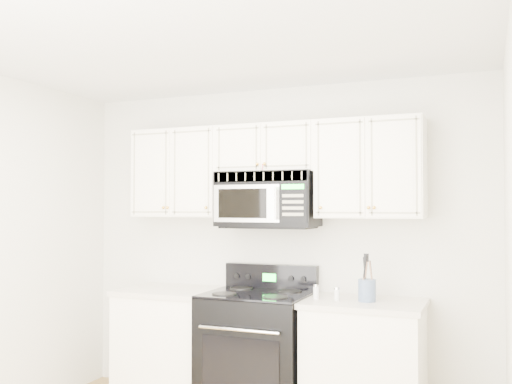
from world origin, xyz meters
The scene contains 9 objects.
room centered at (0.00, 0.00, 1.30)m, with size 3.51×3.51×2.61m.
base_cabinet_left centered at (-0.80, 1.44, 0.43)m, with size 0.86×0.65×0.92m.
base_cabinet_right centered at (0.80, 1.44, 0.43)m, with size 0.86×0.65×0.92m.
range centered at (-0.03, 1.42, 0.48)m, with size 0.80×0.72×1.13m.
upper_cabinets centered at (0.00, 1.58, 1.93)m, with size 2.44×0.37×0.75m.
microwave centered at (0.00, 1.55, 1.67)m, with size 0.79×0.45×0.44m.
utensil_crock centered at (0.82, 1.41, 1.01)m, with size 0.13×0.13×0.34m.
shaker_salt centered at (0.45, 1.38, 0.98)m, with size 0.05×0.05×0.11m.
shaker_pepper centered at (0.61, 1.37, 0.97)m, with size 0.04×0.04×0.10m.
Camera 1 is at (1.64, -2.73, 1.60)m, focal length 40.00 mm.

